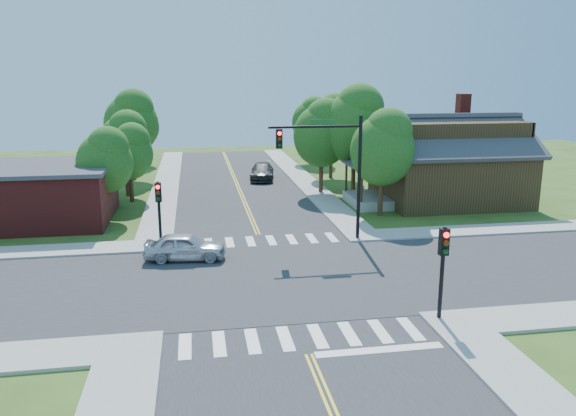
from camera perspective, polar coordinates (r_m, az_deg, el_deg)
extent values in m
plane|color=#324D18|center=(26.67, -1.16, -7.22)|extent=(100.00, 100.00, 0.00)
cube|color=#2D2D30|center=(26.67, -1.16, -7.18)|extent=(10.00, 90.00, 0.04)
cube|color=#2D2D30|center=(26.67, -1.16, -7.17)|extent=(90.00, 10.00, 0.04)
cube|color=#2D2D30|center=(26.67, -1.16, -7.22)|extent=(10.20, 10.20, 0.06)
cube|color=#9E9B93|center=(51.49, 1.46, 2.98)|extent=(2.20, 40.00, 0.14)
cube|color=#9E9B93|center=(50.63, -12.23, 2.49)|extent=(2.20, 40.00, 0.14)
cube|color=white|center=(32.29, -10.21, -3.64)|extent=(0.45, 2.00, 0.01)
cube|color=white|center=(32.29, -8.08, -3.56)|extent=(0.45, 2.00, 0.01)
cube|color=white|center=(32.33, -5.95, -3.47)|extent=(0.45, 2.00, 0.01)
cube|color=white|center=(32.42, -3.83, -3.38)|extent=(0.45, 2.00, 0.01)
cube|color=white|center=(32.56, -1.73, -3.29)|extent=(0.45, 2.00, 0.01)
cube|color=white|center=(32.74, 0.36, -3.19)|extent=(0.45, 2.00, 0.01)
cube|color=white|center=(32.96, 2.42, -3.08)|extent=(0.45, 2.00, 0.01)
cube|color=white|center=(33.22, 4.45, -2.98)|extent=(0.45, 2.00, 0.01)
cube|color=white|center=(20.74, -10.42, -13.64)|extent=(0.45, 2.00, 0.01)
cube|color=white|center=(20.74, -7.02, -13.51)|extent=(0.45, 2.00, 0.01)
cube|color=white|center=(20.81, -3.62, -13.33)|extent=(0.45, 2.00, 0.01)
cube|color=white|center=(20.95, -0.27, -13.11)|extent=(0.45, 2.00, 0.01)
cube|color=white|center=(21.16, 3.02, -12.85)|extent=(0.45, 2.00, 0.01)
cube|color=white|center=(21.43, 6.23, -12.56)|extent=(0.45, 2.00, 0.01)
cube|color=white|center=(21.76, 9.34, -12.23)|extent=(0.45, 2.00, 0.01)
cube|color=white|center=(22.16, 12.35, -11.89)|extent=(0.45, 2.00, 0.01)
cube|color=yellow|center=(51.92, -5.54, 2.98)|extent=(0.10, 37.50, 0.01)
cube|color=yellow|center=(51.93, -5.32, 2.99)|extent=(0.10, 37.50, 0.01)
cube|color=white|center=(20.45, 9.27, -14.14)|extent=(4.60, 0.45, 0.09)
cylinder|color=black|center=(32.20, 7.24, 2.93)|extent=(0.20, 0.20, 7.20)
cylinder|color=black|center=(31.14, 2.77, 8.24)|extent=(5.20, 0.14, 0.14)
cube|color=#19591E|center=(31.16, 3.52, 8.70)|extent=(1.40, 0.04, 0.30)
cube|color=black|center=(30.84, -0.91, 7.04)|extent=(0.34, 0.28, 1.05)
sphere|color=#FF0C0C|center=(30.64, -0.86, 7.59)|extent=(0.22, 0.22, 0.22)
sphere|color=#3F2605|center=(30.67, -0.86, 7.00)|extent=(0.22, 0.22, 0.22)
sphere|color=#05330F|center=(30.71, -0.86, 6.40)|extent=(0.22, 0.22, 0.22)
cylinder|color=black|center=(22.50, 15.35, -6.56)|extent=(0.16, 0.16, 3.80)
cube|color=black|center=(22.09, 15.56, -3.33)|extent=(0.34, 0.28, 1.05)
sphere|color=#FF0C0C|center=(21.86, 15.80, -2.66)|extent=(0.22, 0.22, 0.22)
sphere|color=#3F2605|center=(21.95, 15.75, -3.46)|extent=(0.22, 0.22, 0.22)
sphere|color=#05330F|center=(22.04, 15.70, -4.26)|extent=(0.22, 0.22, 0.22)
cylinder|color=black|center=(31.27, -12.92, -0.81)|extent=(0.16, 0.16, 3.80)
cube|color=black|center=(30.98, -13.05, 1.57)|extent=(0.34, 0.28, 1.05)
sphere|color=#FF0C0C|center=(30.76, -13.10, 2.08)|extent=(0.22, 0.22, 0.22)
sphere|color=#3F2605|center=(30.82, -13.06, 1.50)|extent=(0.22, 0.22, 0.22)
sphere|color=#05330F|center=(30.88, -13.03, 0.92)|extent=(0.22, 0.22, 0.22)
cube|color=#332312|center=(43.84, 16.03, 3.18)|extent=(10.00, 8.00, 4.00)
cube|color=#9E9B93|center=(41.86, 8.07, 0.80)|extent=(2.60, 4.50, 0.70)
cylinder|color=#332312|center=(39.41, 7.47, 1.89)|extent=(0.18, 0.18, 2.50)
cylinder|color=#332312|center=(43.17, 5.93, 2.94)|extent=(0.18, 0.18, 2.50)
cube|color=#38383D|center=(41.37, 8.18, 4.31)|extent=(2.80, 4.80, 0.18)
cube|color=maroon|center=(47.82, 17.07, 5.81)|extent=(0.90, 0.90, 7.11)
cube|color=maroon|center=(40.08, -24.69, 1.18)|extent=(10.00, 8.00, 3.50)
cube|color=#38383D|center=(39.77, -24.95, 3.78)|extent=(10.40, 8.40, 0.25)
cylinder|color=#382314|center=(38.61, 9.38, 1.22)|extent=(0.34, 0.34, 2.73)
ellipsoid|color=#1F5218|center=(38.09, 9.56, 5.77)|extent=(4.31, 4.09, 4.74)
sphere|color=#1F5218|center=(37.85, 10.17, 7.67)|extent=(3.16, 3.16, 3.16)
cylinder|color=#382314|center=(44.98, 6.65, 3.39)|extent=(0.34, 0.34, 3.27)
ellipsoid|color=#1F5218|center=(44.49, 6.78, 8.09)|extent=(5.17, 4.91, 5.69)
sphere|color=#1F5218|center=(44.27, 7.28, 10.07)|extent=(3.79, 3.79, 3.79)
cylinder|color=#382314|center=(52.44, 4.38, 4.66)|extent=(0.34, 0.34, 2.90)
ellipsoid|color=#1F5218|center=(52.04, 4.45, 8.24)|extent=(4.59, 4.36, 5.04)
sphere|color=#1F5218|center=(51.82, 4.85, 9.74)|extent=(3.36, 3.36, 3.36)
cylinder|color=#382314|center=(61.28, 2.36, 5.85)|extent=(0.34, 0.34, 2.67)
ellipsoid|color=#1F5218|center=(60.96, 2.39, 8.67)|extent=(4.22, 4.01, 4.64)
sphere|color=#1F5218|center=(60.73, 2.72, 9.84)|extent=(3.09, 3.09, 3.09)
cylinder|color=#382314|center=(39.10, -17.84, 0.59)|extent=(0.34, 0.34, 2.30)
ellipsoid|color=#1F5218|center=(38.64, -18.11, 4.36)|extent=(3.64, 3.45, 4.00)
sphere|color=#1F5218|center=(38.25, -17.83, 5.94)|extent=(2.67, 2.67, 2.67)
cylinder|color=#382314|center=(46.14, -16.01, 2.74)|extent=(0.34, 0.34, 2.53)
ellipsoid|color=#1F5218|center=(45.72, -16.25, 6.27)|extent=(4.00, 3.80, 4.40)
sphere|color=#1F5218|center=(45.36, -15.99, 7.76)|extent=(2.93, 2.93, 2.93)
cylinder|color=#382314|center=(53.29, -15.40, 4.45)|extent=(0.34, 0.34, 3.07)
ellipsoid|color=#1F5218|center=(52.88, -15.63, 8.16)|extent=(4.84, 4.60, 5.33)
sphere|color=#1F5218|center=(52.55, -15.43, 9.74)|extent=(3.55, 3.55, 3.55)
cylinder|color=#382314|center=(62.19, -14.59, 5.44)|extent=(0.34, 0.34, 2.45)
ellipsoid|color=#1F5218|center=(61.89, -14.74, 7.98)|extent=(3.87, 3.67, 4.25)
sphere|color=#1F5218|center=(61.58, -14.54, 9.05)|extent=(2.83, 2.83, 2.83)
cylinder|color=#382314|center=(45.35, 3.37, 3.27)|extent=(0.34, 0.34, 2.85)
ellipsoid|color=#1F5218|center=(44.89, 3.43, 7.33)|extent=(4.50, 4.28, 4.95)
sphere|color=#1F5218|center=(44.64, 3.89, 9.03)|extent=(3.30, 3.30, 3.30)
cylinder|color=#382314|center=(43.94, -15.64, 2.05)|extent=(0.34, 0.34, 2.23)
ellipsoid|color=#1F5218|center=(43.53, -15.85, 5.31)|extent=(3.52, 3.35, 3.88)
sphere|color=#1F5218|center=(43.18, -15.57, 6.68)|extent=(2.58, 2.58, 2.58)
imported|color=silver|center=(29.52, -10.42, -3.95)|extent=(2.56, 4.50, 1.41)
imported|color=#27292B|center=(51.30, -2.65, 3.69)|extent=(3.60, 5.71, 1.48)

